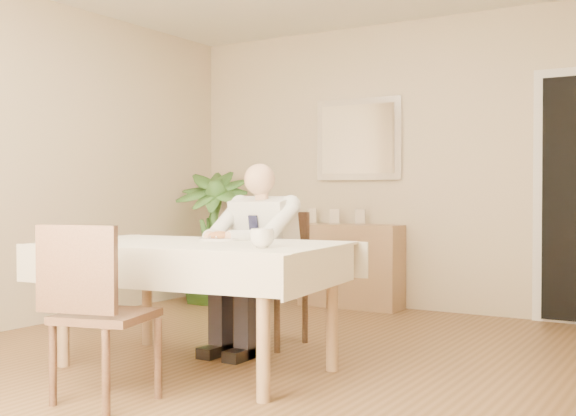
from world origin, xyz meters
The scene contains 16 objects.
room centered at (0.00, 0.00, 1.30)m, with size 5.00×5.02×2.60m.
mirror centered at (-0.51, 2.47, 1.55)m, with size 0.86×0.04×0.76m.
dining_table centered at (-0.27, -0.26, 0.67)m, with size 1.83×1.21×0.75m.
chair_far centered at (-0.27, 0.63, 0.52)m, with size 0.47×0.47×0.91m.
chair_near centered at (-0.23, -1.11, 0.50)m, with size 0.52×0.52×0.89m.
seated_man centered at (-0.27, 0.34, 0.69)m, with size 0.48×0.72×1.24m.
plate centered at (-0.26, -0.03, 0.76)m, with size 0.26×0.26×0.02m, color white.
food centered at (-0.26, -0.03, 0.78)m, with size 0.14×0.14×0.06m, color brown.
knife centered at (-0.22, -0.09, 0.78)m, with size 0.01×0.01×0.13m, color silver.
fork centered at (-0.30, -0.09, 0.78)m, with size 0.01×0.01×0.13m, color silver.
coffee_mug centered at (0.29, -0.41, 0.80)m, with size 0.13×0.13×0.10m, color white.
sideboard centered at (-0.51, 2.32, 0.38)m, with size 0.95×0.32×0.76m, color #996F49.
photo_frame_left centered at (-0.96, 2.38, 0.83)m, with size 0.10×0.02×0.14m, color silver.
photo_frame_center centered at (-0.69, 2.34, 0.83)m, with size 0.10×0.02×0.14m, color silver.
photo_frame_right centered at (-0.44, 2.37, 0.83)m, with size 0.10×0.02×0.14m, color silver.
potted_palm centered at (-1.79, 1.90, 0.63)m, with size 0.71×0.71×1.26m, color #325F22.
Camera 1 is at (2.40, -3.63, 1.04)m, focal length 45.00 mm.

